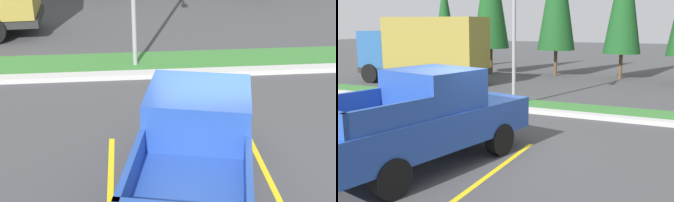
# 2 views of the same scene
# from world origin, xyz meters

# --- Properties ---
(ground_plane) EXTENTS (120.00, 120.00, 0.00)m
(ground_plane) POSITION_xyz_m (0.00, 0.00, 0.00)
(ground_plane) COLOR #424244
(parking_line_far) EXTENTS (0.12, 4.80, 0.01)m
(parking_line_far) POSITION_xyz_m (0.95, -0.97, 0.00)
(parking_line_far) COLOR yellow
(parking_line_far) RESTS_ON ground
(curb_strip) EXTENTS (56.00, 0.40, 0.15)m
(curb_strip) POSITION_xyz_m (0.00, 5.00, 0.07)
(curb_strip) COLOR #B2B2AD
(curb_strip) RESTS_ON ground
(grass_median) EXTENTS (56.00, 1.80, 0.06)m
(grass_median) POSITION_xyz_m (0.00, 6.10, 0.03)
(grass_median) COLOR #387533
(grass_median) RESTS_ON ground
(pickup_truck_main) EXTENTS (3.01, 5.51, 2.10)m
(pickup_truck_main) POSITION_xyz_m (-0.59, -0.92, 1.04)
(pickup_truck_main) COLOR black
(pickup_truck_main) RESTS_ON ground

